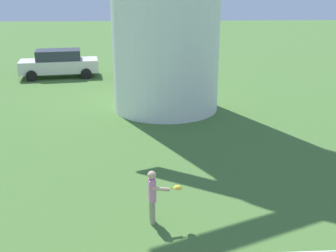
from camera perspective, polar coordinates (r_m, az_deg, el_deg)
player_far at (r=9.12m, az=-2.06°, el=-9.31°), size 0.75×0.44×1.25m
parked_car_cream at (r=24.68m, az=-14.76°, el=8.38°), size 4.55×2.39×1.56m
parked_car_black at (r=23.99m, az=-1.81°, el=8.70°), size 4.26×2.30×1.56m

